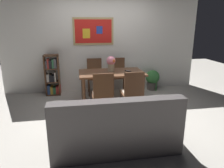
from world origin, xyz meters
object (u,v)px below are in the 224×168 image
Objects in this scene: dining_table at (111,76)px; flower_vase at (111,63)px; dining_chair_far_right at (118,72)px; leather_couch at (114,128)px; dining_chair_far_left at (95,73)px; bookshelf at (52,76)px; potted_ivy at (152,79)px; dining_chair_near_left at (103,91)px; tv_remote at (128,71)px; dining_chair_near_right at (133,90)px.

flower_vase is at bearing 86.28° from dining_table.
dining_chair_far_right is 0.51× the size of leather_couch.
bookshelf is (-1.08, 0.07, -0.05)m from dining_chair_far_left.
flower_vase is at bearing 81.91° from leather_couch.
dining_table is 4.20× the size of flower_vase.
potted_ivy is (1.56, 2.64, -0.01)m from leather_couch.
dining_chair_near_left is 0.88× the size of bookshelf.
tv_remote is (-0.92, -0.84, 0.45)m from potted_ivy.
dining_table is 2.44× the size of potted_ivy.
dining_table is at bearing 176.44° from tv_remote.
dining_chair_near_right is 1.89m from potted_ivy.
leather_couch is at bearing -102.54° from dining_chair_far_right.
flower_vase reaches higher than dining_chair_near_right.
leather_couch is at bearing -109.60° from tv_remote.
dining_chair_far_left is 0.51× the size of leather_couch.
dining_chair_near_left reaches higher than potted_ivy.
leather_couch is 2.89m from bookshelf.
dining_table is 1.86m from leather_couch.
flower_vase is (-0.29, 0.82, 0.40)m from dining_chair_near_right.
dining_chair_far_left is at bearing 90.44° from dining_chair_near_left.
potted_ivy is 1.72× the size of flower_vase.
dining_chair_near_left is 0.51× the size of leather_couch.
tv_remote is at bearing 83.57° from dining_chair_near_right.
bookshelf is (-1.70, 0.08, -0.05)m from dining_chair_far_right.
dining_chair_near_right is at bearing 0.91° from dining_chair_near_left.
dining_table is at bearing -68.30° from dining_chair_far_left.
leather_couch reaches higher than potted_ivy.
dining_table is 0.31m from flower_vase.
dining_chair_far_right is 2.66m from leather_couch.
dining_table is 1.58× the size of dining_chair_near_left.
dining_chair_near_left is at bearing 91.79° from leather_couch.
leather_couch is (0.03, -1.05, -0.23)m from dining_chair_near_left.
dining_table is 1.58× the size of dining_chair_far_left.
dining_chair_far_right is 6.01× the size of tv_remote.
dining_chair_near_left is 2.26m from potted_ivy.
dining_chair_far_left is (-0.31, 0.77, -0.10)m from dining_table.
flower_vase is at bearing -66.13° from dining_chair_far_left.
potted_ivy is (0.98, 0.05, -0.24)m from dining_chair_far_right.
dining_chair_far_right reaches higher than potted_ivy.
dining_table is 1.58× the size of dining_chair_far_right.
dining_chair_near_right reaches higher than tv_remote.
dining_chair_far_right is at bearing 89.28° from dining_chair_near_right.
dining_table is 9.53× the size of tv_remote.
potted_ivy is at bearing -0.56° from bookshelf.
dining_chair_far_right is 2.65× the size of flower_vase.
leather_couch is at bearing -67.17° from bookshelf.
dining_chair_far_right is at bearing 68.41° from dining_chair_near_left.
leather_couch is at bearing -98.09° from flower_vase.
dining_chair_near_right is at bearing 62.31° from leather_couch.
bookshelf is at bearing 176.07° from dining_chair_far_left.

